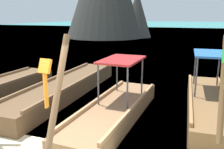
# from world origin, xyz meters

# --- Properties ---
(sea_water) EXTENTS (120.00, 120.00, 0.00)m
(sea_water) POSITION_xyz_m (0.00, 61.11, 0.00)
(sea_water) COLOR teal
(sea_water) RESTS_ON ground
(longtail_boat_yellow_ribbon) EXTENTS (1.28, 7.39, 2.60)m
(longtail_boat_yellow_ribbon) POSITION_xyz_m (-2.33, 4.29, 0.29)
(longtail_boat_yellow_ribbon) COLOR brown
(longtail_boat_yellow_ribbon) RESTS_ON ground
(longtail_boat_orange_ribbon) EXTENTS (1.50, 5.81, 2.70)m
(longtail_boat_orange_ribbon) POSITION_xyz_m (0.20, 2.74, 0.31)
(longtail_boat_orange_ribbon) COLOR olive
(longtail_boat_orange_ribbon) RESTS_ON ground
(longtail_boat_green_ribbon) EXTENTS (1.33, 5.48, 2.67)m
(longtail_boat_green_ribbon) POSITION_xyz_m (2.77, 3.94, 0.38)
(longtail_boat_green_ribbon) COLOR brown
(longtail_boat_green_ribbon) RESTS_ON ground
(mooring_buoy_near) EXTENTS (0.37, 0.37, 0.37)m
(mooring_buoy_near) POSITION_xyz_m (3.89, 15.67, 0.19)
(mooring_buoy_near) COLOR white
(mooring_buoy_near) RESTS_ON sea_water
(mooring_buoy_far) EXTENTS (0.39, 0.39, 0.39)m
(mooring_buoy_far) POSITION_xyz_m (4.20, 16.68, 0.20)
(mooring_buoy_far) COLOR white
(mooring_buoy_far) RESTS_ON sea_water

